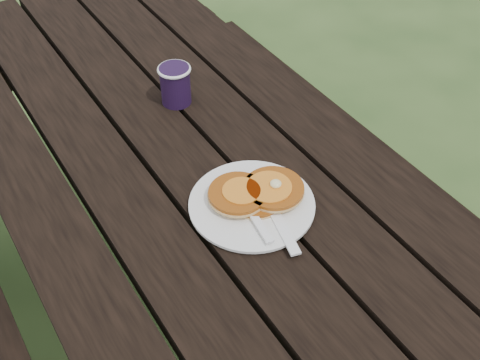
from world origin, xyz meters
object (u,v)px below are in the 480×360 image
coffee_cup (175,83)px  plate (252,205)px  picnic_table (192,268)px  pancake_stack (257,192)px

coffee_cup → plate: bearing=-95.8°
coffee_cup → picnic_table: bearing=-114.9°
plate → pancake_stack: 0.03m
plate → coffee_cup: bearing=84.2°
plate → coffee_cup: coffee_cup is taller
pancake_stack → coffee_cup: 0.38m
picnic_table → pancake_stack: size_ratio=9.87×
picnic_table → pancake_stack: (0.06, -0.20, 0.41)m
picnic_table → coffee_cup: size_ratio=19.21×
plate → coffee_cup: size_ratio=2.54×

